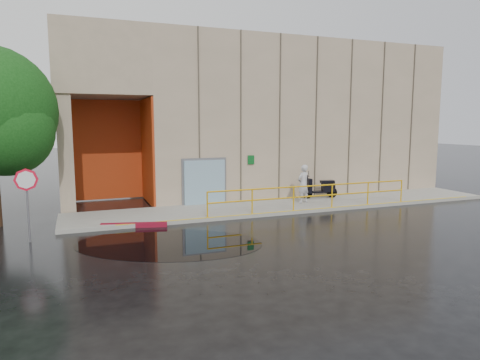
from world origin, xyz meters
The scene contains 9 objects.
ground centered at (0.00, 0.00, 0.00)m, with size 120.00×120.00×0.00m, color black.
sidewalk centered at (4.00, 4.50, 0.07)m, with size 20.00×3.00×0.15m, color gray.
building centered at (5.10, 10.98, 4.21)m, with size 20.00×10.17×8.00m.
guardrail centered at (4.25, 3.15, 0.68)m, with size 9.56×0.06×1.03m.
person centered at (4.55, 4.57, 1.03)m, with size 0.64×0.42×1.77m, color #B6B6BB.
scooter centered at (5.95, 5.35, 0.95)m, with size 1.84×0.87×1.39m.
stop_sign centered at (-6.72, 2.29, 1.76)m, with size 0.72×0.11×2.40m.
red_curb centered at (-3.33, 3.10, 0.09)m, with size 2.40×0.18×0.18m, color maroon.
puddle centered at (-2.59, 0.50, 0.00)m, with size 5.97×3.67×0.01m, color black.
Camera 1 is at (-5.19, -12.65, 3.80)m, focal length 32.00 mm.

